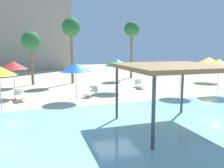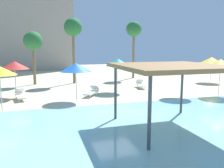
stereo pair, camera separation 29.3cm
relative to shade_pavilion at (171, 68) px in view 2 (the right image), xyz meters
name	(u,v)px [view 2 (the right image)]	position (x,y,z in m)	size (l,w,h in m)	color
ground_plane	(115,110)	(-1.50, 3.66, -2.80)	(80.00, 80.00, 0.00)	beige
lagoon_water	(155,144)	(-1.50, -1.59, -2.78)	(44.00, 13.50, 0.04)	#8CC6CC
shade_pavilion	(171,68)	(0.00, 0.00, 0.00)	(4.67, 4.67, 2.97)	#42474C
beach_umbrella_teal_0	(118,62)	(0.68, 9.59, -0.28)	(2.21, 2.21, 2.83)	silver
beach_umbrella_teal_1	(182,68)	(4.57, 5.89, -0.55)	(2.26, 2.26, 2.57)	silver
beach_umbrella_yellow_2	(212,60)	(12.30, 11.90, -0.38)	(2.49, 2.49, 2.77)	silver
beach_umbrella_blue_3	(76,67)	(-3.29, 7.05, -0.42)	(2.21, 2.21, 2.69)	silver
beach_umbrella_red_4	(14,65)	(-7.57, 9.74, -0.36)	(2.18, 2.18, 2.75)	silver
beach_umbrella_yellow_7	(221,63)	(7.68, 5.44, -0.24)	(2.32, 2.32, 2.89)	silver
lounge_chair_0	(92,91)	(-1.86, 8.42, -2.47)	(1.56, 1.91, 0.74)	white
lounge_chair_3	(141,84)	(3.32, 10.68, -2.47)	(1.02, 1.98, 0.74)	white
lounge_chair_4	(20,95)	(-7.19, 8.58, -2.47)	(0.94, 1.97, 0.74)	white
palm_tree_0	(73,29)	(-2.28, 15.60, 2.93)	(1.90, 1.90, 6.87)	brown
palm_tree_1	(134,31)	(5.51, 17.91, 3.08)	(1.90, 1.90, 7.03)	brown
palm_tree_2	(33,42)	(-6.34, 15.90, 1.56)	(1.90, 1.90, 5.43)	brown
hotel_block_0	(12,24)	(-10.29, 36.67, 5.18)	(20.58, 10.76, 15.97)	#9E9384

